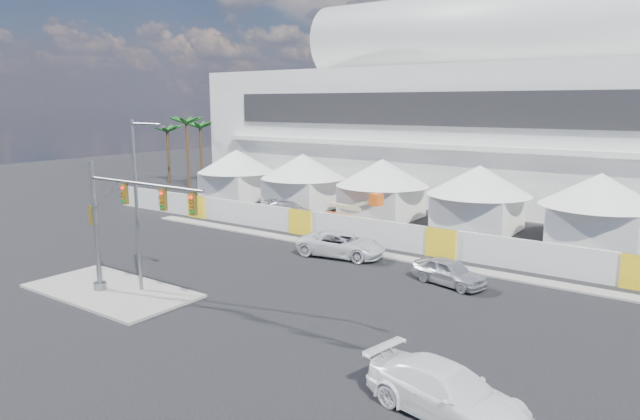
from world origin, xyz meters
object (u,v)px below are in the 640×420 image
Objects in this scene: pickup_near at (448,392)px; boom_lift at (343,217)px; pickup_curb at (341,244)px; lot_car_c at (289,210)px; sedan_silver at (449,272)px; traffic_mast at (116,224)px; streetlight_median at (139,195)px.

boom_lift is at bearing 51.10° from pickup_near.
pickup_curb is 1.19× the size of lot_car_c.
lot_car_c is 6.36m from boom_lift.
sedan_silver is at bearing -115.10° from lot_car_c.
traffic_mast is at bearing 151.72° from pickup_curb.
traffic_mast is at bearing -78.35° from boom_lift.
streetlight_median is at bearing -160.88° from lot_car_c.
traffic_mast is 1.32× the size of boom_lift.
boom_lift is at bearing 69.76° from sedan_silver.
boom_lift is (-13.46, 9.33, 0.13)m from sedan_silver.
lot_car_c is at bearing 107.36° from streetlight_median.
boom_lift is at bearing 90.11° from traffic_mast.
streetlight_median reaches higher than lot_car_c.
lot_car_c is at bearing 58.44° from pickup_near.
pickup_curb is at bearing 69.82° from streetlight_median.
sedan_silver is 0.76× the size of pickup_near.
boom_lift reaches higher than pickup_near.
pickup_curb is 14.10m from lot_car_c.
traffic_mast reaches higher than pickup_curb.
streetlight_median is at bearing 94.45° from pickup_near.
sedan_silver is 0.67× the size of boom_lift.
boom_lift is at bearing 90.82° from streetlight_median.
lot_car_c is (-25.33, 23.35, -0.12)m from pickup_near.
pickup_near is at bearing -38.46° from boom_lift.
pickup_curb is at bearing 70.66° from traffic_mast.
sedan_silver is 18.62m from traffic_mast.
sedan_silver reaches higher than lot_car_c.
streetlight_median reaches higher than pickup_near.
pickup_near is 0.63× the size of streetlight_median.
streetlight_median reaches higher than traffic_mast.
pickup_curb is 0.68× the size of traffic_mast.
streetlight_median is (-18.72, 2.18, 4.66)m from pickup_near.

